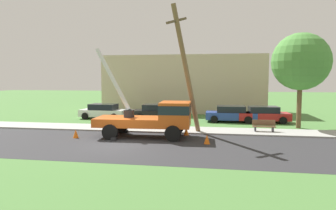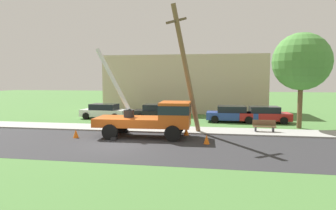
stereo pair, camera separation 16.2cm
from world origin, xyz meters
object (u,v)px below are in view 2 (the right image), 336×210
traffic_cone_curbside (186,131)px  parked_sedan_blue (232,114)px  leaning_utility_pole (186,69)px  roadside_tree_near (302,62)px  traffic_cone_ahead (207,139)px  parked_sedan_black (157,112)px  traffic_cone_behind (76,134)px  utility_truck (156,116)px  parked_sedan_red (264,115)px  park_bench (264,126)px  parked_sedan_white (104,111)px

traffic_cone_curbside → parked_sedan_blue: size_ratio=0.13×
leaning_utility_pole → roadside_tree_near: (8.34, 4.26, 0.66)m
traffic_cone_ahead → parked_sedan_blue: (1.73, 9.54, 0.43)m
traffic_cone_ahead → parked_sedan_blue: 9.70m
parked_sedan_black → roadside_tree_near: 13.09m
traffic_cone_behind → traffic_cone_curbside: 7.33m
utility_truck → roadside_tree_near: bearing=28.3°
utility_truck → parked_sedan_black: utility_truck is taller
traffic_cone_behind → parked_sedan_red: bearing=35.3°
leaning_utility_pole → traffic_cone_ahead: 5.22m
traffic_cone_ahead → parked_sedan_red: bearing=64.8°
traffic_cone_curbside → traffic_cone_behind: bearing=-162.5°
parked_sedan_black → parked_sedan_red: size_ratio=0.99×
park_bench → roadside_tree_near: 6.05m
utility_truck → parked_sedan_blue: size_ratio=1.56×
traffic_cone_ahead → utility_truck: bearing=156.6°
utility_truck → traffic_cone_ahead: (3.40, -1.47, -1.13)m
parked_sedan_blue → parked_sedan_black: bearing=176.0°
utility_truck → park_bench: 7.90m
traffic_cone_curbside → parked_sedan_white: parked_sedan_white is taller
traffic_cone_curbside → park_bench: park_bench is taller
leaning_utility_pole → roadside_tree_near: size_ratio=1.19×
leaning_utility_pole → traffic_cone_curbside: size_ratio=15.55×
utility_truck → parked_sedan_white: bearing=129.8°
parked_sedan_blue → roadside_tree_near: roadside_tree_near is taller
traffic_cone_curbside → parked_sedan_blue: 7.67m
leaning_utility_pole → parked_sedan_blue: (3.28, 6.84, -3.75)m
traffic_cone_ahead → traffic_cone_behind: size_ratio=1.00×
traffic_cone_curbside → park_bench: 5.68m
parked_sedan_blue → roadside_tree_near: (5.06, -2.58, 4.41)m
traffic_cone_curbside → roadside_tree_near: roadside_tree_near is taller
parked_sedan_white → parked_sedan_black: size_ratio=1.01×
parked_sedan_red → park_bench: (-0.66, -5.16, -0.25)m
traffic_cone_curbside → roadside_tree_near: size_ratio=0.08×
parked_sedan_black → park_bench: size_ratio=2.80×
utility_truck → park_bench: utility_truck is taller
traffic_cone_ahead → park_bench: park_bench is taller
parked_sedan_red → roadside_tree_near: 5.63m
leaning_utility_pole → roadside_tree_near: bearing=27.0°
traffic_cone_curbside → parked_sedan_blue: parked_sedan_blue is taller
utility_truck → parked_sedan_blue: 9.59m
utility_truck → traffic_cone_ahead: bearing=-23.4°
utility_truck → parked_sedan_blue: (5.14, 8.07, -0.70)m
parked_sedan_blue → park_bench: bearing=-67.4°
traffic_cone_curbside → park_bench: size_ratio=0.35×
leaning_utility_pole → parked_sedan_blue: 8.46m
park_bench → parked_sedan_blue: bearing=112.6°
utility_truck → leaning_utility_pole: leaning_utility_pole is taller
parked_sedan_black → traffic_cone_curbside: bearing=-64.0°
parked_sedan_blue → parked_sedan_white: bearing=179.3°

